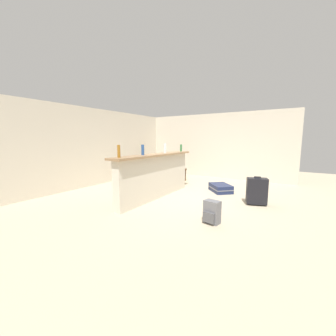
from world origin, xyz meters
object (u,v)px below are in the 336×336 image
at_px(bottle_blue, 143,150).
at_px(dining_table, 165,162).
at_px(suitcase_upright_black, 257,191).
at_px(dining_chair_near_partition, 178,167).
at_px(backpack_grey, 212,212).
at_px(bottle_green, 181,148).
at_px(suitcase_flat_navy, 221,188).
at_px(bottle_clear, 165,148).
at_px(dining_chair_far_side, 152,165).
at_px(bottle_amber, 119,151).

distance_m(bottle_blue, dining_table, 2.92).
bearing_deg(suitcase_upright_black, dining_chair_near_partition, 64.42).
relative_size(bottle_blue, backpack_grey, 0.58).
bearing_deg(bottle_green, suitcase_upright_black, -102.74).
bearing_deg(backpack_grey, dining_chair_near_partition, 38.93).
bearing_deg(bottle_blue, suitcase_flat_navy, -33.45).
relative_size(bottle_green, dining_chair_near_partition, 0.23).
relative_size(suitcase_flat_navy, suitcase_upright_black, 1.26).
bearing_deg(bottle_clear, dining_chair_near_partition, 18.30).
bearing_deg(suitcase_upright_black, dining_chair_far_side, 70.75).
bearing_deg(bottle_green, bottle_clear, 178.86).
distance_m(bottle_blue, dining_chair_near_partition, 2.75).
bearing_deg(dining_chair_near_partition, dining_chair_far_side, 87.89).
distance_m(bottle_clear, suitcase_upright_black, 2.52).
bearing_deg(suitcase_flat_navy, dining_chair_near_partition, 69.97).
bearing_deg(bottle_blue, bottle_amber, -178.34).
height_order(dining_chair_near_partition, dining_chair_far_side, same).
xyz_separation_m(bottle_blue, dining_chair_near_partition, (2.60, 0.51, -0.75)).
bearing_deg(bottle_blue, suitcase_upright_black, -62.77).
bearing_deg(backpack_grey, bottle_green, 40.64).
distance_m(bottle_green, suitcase_upright_black, 2.52).
bearing_deg(suitcase_flat_navy, backpack_grey, -165.67).
bearing_deg(dining_chair_near_partition, suitcase_upright_black, -115.58).
bearing_deg(suitcase_upright_black, dining_table, 67.91).
bearing_deg(bottle_clear, backpack_grey, -123.96).
relative_size(dining_table, backpack_grey, 2.62).
relative_size(bottle_green, suitcase_flat_navy, 0.25).
height_order(bottle_green, dining_table, bottle_green).
relative_size(bottle_amber, suitcase_upright_black, 0.39).
distance_m(dining_table, backpack_grey, 4.24).
height_order(backpack_grey, suitcase_upright_black, suitcase_upright_black).
height_order(dining_table, dining_chair_near_partition, dining_chair_near_partition).
bearing_deg(dining_table, dining_chair_far_side, 88.97).
height_order(bottle_green, backpack_grey, bottle_green).
height_order(bottle_amber, bottle_clear, same).
distance_m(bottle_amber, dining_chair_near_partition, 3.52).
bearing_deg(bottle_amber, dining_table, 18.30).
relative_size(bottle_amber, dining_chair_far_side, 0.28).
height_order(bottle_green, suitcase_upright_black, bottle_green).
bearing_deg(dining_table, backpack_grey, -135.02).
distance_m(bottle_blue, bottle_green, 1.74).
bearing_deg(backpack_grey, dining_table, 44.98).
bearing_deg(suitcase_flat_navy, bottle_amber, 155.25).
relative_size(bottle_clear, bottle_green, 1.22).
distance_m(bottle_green, dining_chair_near_partition, 1.28).
bearing_deg(bottle_blue, backpack_grey, -100.60).
height_order(bottle_clear, suitcase_upright_black, bottle_clear).
bearing_deg(dining_chair_far_side, suitcase_upright_black, -109.25).
relative_size(bottle_amber, dining_chair_near_partition, 0.28).
height_order(suitcase_flat_navy, backpack_grey, backpack_grey).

